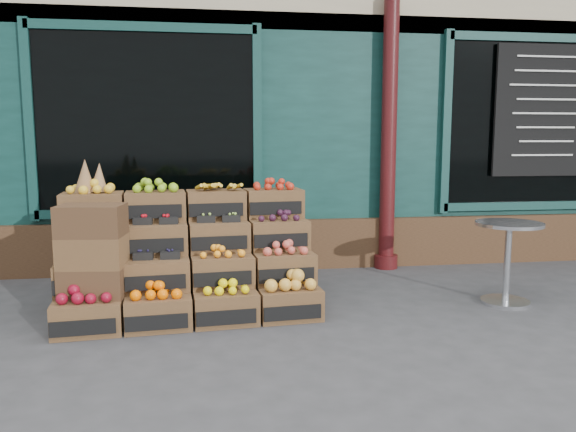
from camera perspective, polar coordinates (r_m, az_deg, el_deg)
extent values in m
plane|color=#38383A|center=(4.77, 3.65, -11.29)|extent=(60.00, 60.00, 0.00)
cube|color=#0F3631|center=(9.69, -2.69, 12.83)|extent=(12.00, 6.00, 4.80)
cube|color=#0F3631|center=(6.72, -0.20, 7.34)|extent=(12.00, 0.12, 3.00)
cube|color=#442C1B|center=(6.77, -0.11, -2.88)|extent=(12.00, 0.18, 0.60)
cube|color=black|center=(6.62, -14.14, 9.26)|extent=(2.40, 0.06, 2.00)
cube|color=black|center=(7.78, 24.21, 8.57)|extent=(2.40, 0.06, 2.00)
cylinder|color=#3E0E10|center=(6.80, 10.21, 8.06)|extent=(0.18, 0.18, 3.20)
cube|color=black|center=(7.72, 24.59, 9.68)|extent=(1.30, 0.04, 1.60)
cube|color=brown|center=(4.89, -19.67, -9.61)|extent=(0.57, 0.42, 0.27)
cube|color=black|center=(4.71, -19.93, -10.64)|extent=(0.49, 0.06, 0.12)
cube|color=maroon|center=(4.83, -19.77, -7.50)|extent=(0.45, 0.32, 0.10)
cube|color=brown|center=(4.85, -13.01, -9.47)|extent=(0.57, 0.42, 0.27)
cube|color=black|center=(4.67, -12.99, -10.51)|extent=(0.49, 0.06, 0.12)
cube|color=#FF6700|center=(4.80, -13.08, -7.39)|extent=(0.45, 0.32, 0.10)
cube|color=brown|center=(4.88, -6.35, -9.21)|extent=(0.57, 0.42, 0.27)
cube|color=black|center=(4.70, -6.05, -10.22)|extent=(0.49, 0.06, 0.12)
cube|color=yellow|center=(4.83, -6.38, -7.19)|extent=(0.45, 0.32, 0.09)
cube|color=brown|center=(4.97, 0.14, -8.84)|extent=(0.57, 0.42, 0.27)
cube|color=black|center=(4.79, 0.69, -9.81)|extent=(0.49, 0.06, 0.12)
cube|color=gold|center=(4.92, 0.14, -6.64)|extent=(0.45, 0.32, 0.13)
cube|color=brown|center=(5.03, -19.52, -5.91)|extent=(0.57, 0.42, 0.27)
cube|color=black|center=(4.85, -19.76, -6.77)|extent=(0.49, 0.06, 0.12)
cube|color=olive|center=(4.99, -19.61, -3.90)|extent=(0.45, 0.32, 0.09)
cube|color=brown|center=(5.00, -13.11, -5.75)|extent=(0.57, 0.42, 0.27)
cube|color=black|center=(4.81, -13.10, -6.61)|extent=(0.49, 0.06, 0.12)
cube|color=#191436|center=(4.97, -13.17, -4.07)|extent=(0.45, 0.32, 0.03)
cube|color=brown|center=(5.03, -6.70, -5.52)|extent=(0.57, 0.42, 0.27)
cube|color=black|center=(4.84, -6.43, -6.37)|extent=(0.49, 0.06, 0.12)
cube|color=orange|center=(4.99, -6.73, -3.61)|extent=(0.45, 0.32, 0.07)
cube|color=brown|center=(5.11, -0.44, -5.23)|extent=(0.57, 0.42, 0.27)
cube|color=black|center=(4.93, 0.06, -6.05)|extent=(0.49, 0.06, 0.12)
cube|color=#C64E3E|center=(5.08, -0.44, -3.28)|extent=(0.45, 0.32, 0.09)
cube|color=brown|center=(5.20, -19.38, -2.44)|extent=(0.57, 0.42, 0.27)
cube|color=black|center=(5.01, -19.61, -3.14)|extent=(0.49, 0.06, 0.12)
cube|color=maroon|center=(5.17, -19.47, -0.48)|extent=(0.45, 0.32, 0.09)
cube|color=brown|center=(5.17, -13.21, -2.26)|extent=(0.57, 0.42, 0.27)
cube|color=black|center=(4.98, -13.20, -2.96)|extent=(0.49, 0.06, 0.12)
cube|color=#A80B14|center=(5.14, -13.26, -0.59)|extent=(0.45, 0.32, 0.04)
cube|color=brown|center=(5.19, -7.03, -2.06)|extent=(0.57, 0.42, 0.27)
cube|color=black|center=(5.00, -6.78, -2.75)|extent=(0.49, 0.06, 0.12)
cube|color=#85A843|center=(5.17, -7.06, -0.42)|extent=(0.45, 0.32, 0.03)
cube|color=brown|center=(5.28, -0.98, -1.84)|extent=(0.57, 0.42, 0.27)
cube|color=black|center=(5.09, -0.52, -2.51)|extent=(0.49, 0.06, 0.12)
cube|color=#311225|center=(5.25, -0.99, -0.03)|extent=(0.45, 0.32, 0.07)
cube|color=brown|center=(5.39, -19.25, 0.80)|extent=(0.57, 0.42, 0.27)
cube|color=black|center=(5.19, -19.46, 0.25)|extent=(0.49, 0.06, 0.12)
cube|color=gold|center=(5.37, -19.33, 2.71)|extent=(0.45, 0.32, 0.09)
cube|color=brown|center=(5.35, -13.29, 0.99)|extent=(0.57, 0.42, 0.27)
cube|color=black|center=(5.16, -13.29, 0.44)|extent=(0.49, 0.06, 0.12)
cube|color=#7CAB1D|center=(5.34, -13.35, 2.91)|extent=(0.45, 0.32, 0.09)
cube|color=brown|center=(5.38, -7.33, 1.17)|extent=(0.57, 0.42, 0.27)
cube|color=black|center=(5.19, -7.11, 0.63)|extent=(0.49, 0.06, 0.12)
cube|color=gold|center=(5.36, -7.36, 3.04)|extent=(0.45, 0.32, 0.08)
cube|color=brown|center=(5.46, -1.49, 1.34)|extent=(0.57, 0.42, 0.27)
cube|color=black|center=(5.27, -1.06, 0.81)|extent=(0.49, 0.06, 0.12)
cube|color=#B52614|center=(5.44, -1.50, 3.16)|extent=(0.45, 0.32, 0.08)
cube|color=#442C1B|center=(5.07, -9.82, -8.60)|extent=(2.24, 0.56, 0.27)
cube|color=#442C1B|center=(5.26, -10.00, -6.50)|extent=(2.24, 0.56, 0.54)
cube|color=#442C1B|center=(5.45, -10.17, -4.54)|extent=(2.24, 0.56, 0.81)
cone|color=olive|center=(5.37, -19.93, 3.86)|extent=(0.19, 0.19, 0.31)
cone|color=olive|center=(5.39, -18.64, 3.71)|extent=(0.17, 0.17, 0.27)
cube|color=brown|center=(5.01, -18.93, -9.19)|extent=(0.55, 0.41, 0.26)
cube|color=#442C1B|center=(4.95, -19.06, -6.34)|extent=(0.55, 0.41, 0.26)
cube|color=brown|center=(4.89, -19.20, -3.41)|extent=(0.55, 0.41, 0.26)
cube|color=#442C1B|center=(4.85, -19.33, -0.43)|extent=(0.55, 0.41, 0.26)
cylinder|color=#B0B2B7|center=(5.81, 21.18, -8.11)|extent=(0.46, 0.46, 0.03)
cylinder|color=#B0B2B7|center=(5.73, 21.37, -4.56)|extent=(0.06, 0.06, 0.75)
cylinder|color=#B0B2B7|center=(5.66, 21.56, -0.75)|extent=(0.62, 0.62, 0.03)
imported|color=#1B611D|center=(7.45, -14.99, 2.76)|extent=(0.78, 0.62, 1.87)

